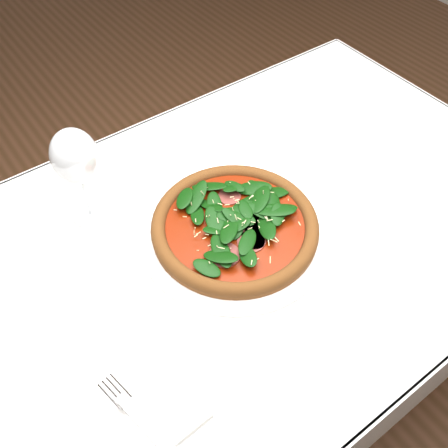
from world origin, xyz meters
TOP-DOWN VIEW (x-y plane):
  - ground at (0.00, 0.00)m, footprint 6.00×6.00m
  - dining_table at (0.00, 0.00)m, footprint 1.21×0.81m
  - plate at (-0.06, 0.00)m, footprint 0.36×0.36m
  - pizza at (-0.06, 0.00)m, footprint 0.41×0.41m
  - wine_glass at (-0.26, 0.21)m, footprint 0.09×0.09m
  - napkin at (-0.38, -0.22)m, footprint 0.17×0.09m
  - fork at (-0.38, -0.19)m, footprint 0.05×0.18m
  - saucer_far at (0.44, 0.17)m, footprint 0.15×0.15m

SIDE VIEW (x-z plane):
  - ground at x=0.00m, z-range 0.00..0.00m
  - dining_table at x=0.00m, z-range 0.27..1.02m
  - napkin at x=-0.38m, z-range 0.75..0.76m
  - saucer_far at x=0.44m, z-range 0.75..0.76m
  - plate at x=-0.06m, z-range 0.75..0.77m
  - fork at x=-0.38m, z-range 0.76..0.77m
  - pizza at x=-0.06m, z-range 0.76..0.80m
  - wine_glass at x=-0.26m, z-range 0.79..1.00m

